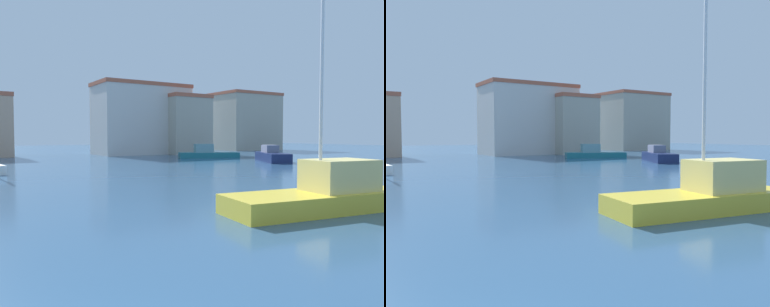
% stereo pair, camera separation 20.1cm
% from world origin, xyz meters
% --- Properties ---
extents(water, '(160.00, 160.00, 0.00)m').
position_xyz_m(water, '(15.00, 20.00, 0.00)').
color(water, '#2D5175').
rests_on(water, ground).
extents(sailboat_yellow_far_left, '(7.38, 3.35, 10.57)m').
position_xyz_m(sailboat_yellow_far_left, '(11.45, 5.48, 0.65)').
color(sailboat_yellow_far_left, gold).
rests_on(sailboat_yellow_far_left, water).
extents(motorboat_navy_center_channel, '(4.87, 6.63, 1.65)m').
position_xyz_m(motorboat_navy_center_channel, '(27.85, 24.69, 0.58)').
color(motorboat_navy_center_channel, '#19234C').
rests_on(motorboat_navy_center_channel, water).
extents(motorboat_teal_inner_mooring, '(7.20, 4.55, 1.63)m').
position_xyz_m(motorboat_teal_inner_mooring, '(25.79, 33.15, 0.55)').
color(motorboat_teal_inner_mooring, '#1E707A').
rests_on(motorboat_teal_inner_mooring, water).
extents(yacht_club, '(12.79, 6.90, 9.75)m').
position_xyz_m(yacht_club, '(23.08, 45.22, 4.88)').
color(yacht_club, beige).
rests_on(yacht_club, ground).
extents(harbor_office, '(6.12, 8.15, 8.29)m').
position_xyz_m(harbor_office, '(28.44, 43.76, 4.16)').
color(harbor_office, '#B2A893').
rests_on(harbor_office, ground).
extents(waterfront_apartments, '(11.06, 9.53, 10.19)m').
position_xyz_m(waterfront_apartments, '(45.70, 50.13, 5.11)').
color(waterfront_apartments, '#B2A893').
rests_on(waterfront_apartments, ground).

